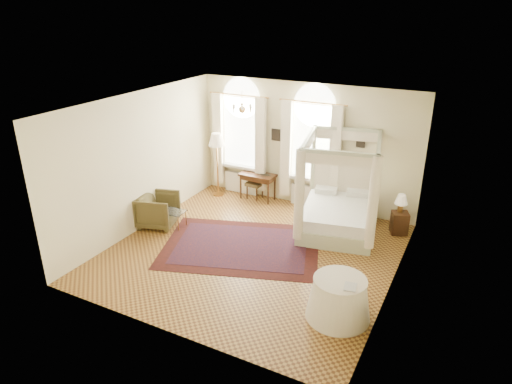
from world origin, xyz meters
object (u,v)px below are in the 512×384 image
at_px(nightstand, 399,223).
at_px(floor_lamp, 217,143).
at_px(side_table, 339,298).
at_px(writing_desk, 258,178).
at_px(coffee_table, 173,213).
at_px(canopy_bed, 338,211).
at_px(stool, 255,185).
at_px(armchair, 158,210).

bearing_deg(nightstand, floor_lamp, 179.58).
distance_m(floor_lamp, side_table, 6.19).
bearing_deg(writing_desk, floor_lamp, -167.84).
bearing_deg(coffee_table, writing_desk, 66.33).
bearing_deg(coffee_table, canopy_bed, 23.74).
bearing_deg(writing_desk, canopy_bed, -18.25).
xyz_separation_m(stool, coffee_table, (-0.99, -2.47, -0.03)).
xyz_separation_m(nightstand, stool, (-4.05, 0.29, 0.13)).
distance_m(stool, side_table, 5.47).
distance_m(canopy_bed, side_table, 3.32).
bearing_deg(side_table, floor_lamp, 141.85).
xyz_separation_m(canopy_bed, nightstand, (1.36, 0.57, -0.26)).
xyz_separation_m(canopy_bed, armchair, (-4.03, -1.74, -0.11)).
bearing_deg(nightstand, writing_desk, 175.88).
xyz_separation_m(canopy_bed, stool, (-2.69, 0.86, -0.13)).
xyz_separation_m(writing_desk, floor_lamp, (-1.15, -0.25, 0.92)).
distance_m(writing_desk, floor_lamp, 1.49).
bearing_deg(floor_lamp, canopy_bed, -9.22).
relative_size(floor_lamp, side_table, 1.60).
bearing_deg(stool, writing_desk, -0.00).
distance_m(nightstand, side_table, 3.74).
relative_size(armchair, coffee_table, 1.46).
xyz_separation_m(canopy_bed, writing_desk, (-2.59, 0.86, 0.11)).
bearing_deg(armchair, floor_lamp, -23.54).
relative_size(coffee_table, floor_lamp, 0.34).
height_order(writing_desk, stool, writing_desk).
bearing_deg(writing_desk, coffee_table, -113.67).
relative_size(armchair, side_table, 0.80).
relative_size(canopy_bed, floor_lamp, 1.34).
relative_size(writing_desk, floor_lamp, 0.55).
xyz_separation_m(stool, side_table, (3.72, -4.00, -0.02)).
distance_m(canopy_bed, armchair, 4.39).
distance_m(armchair, coffee_table, 0.38).
xyz_separation_m(nightstand, side_table, (-0.32, -3.72, 0.11)).
bearing_deg(side_table, stool, 132.92).
height_order(canopy_bed, side_table, canopy_bed).
relative_size(stool, armchair, 0.53).
distance_m(armchair, side_table, 5.27).
relative_size(writing_desk, side_table, 0.89).
bearing_deg(floor_lamp, side_table, -38.15).
bearing_deg(coffee_table, armchair, -161.54).
xyz_separation_m(nightstand, armchair, (-5.39, -2.31, 0.15)).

